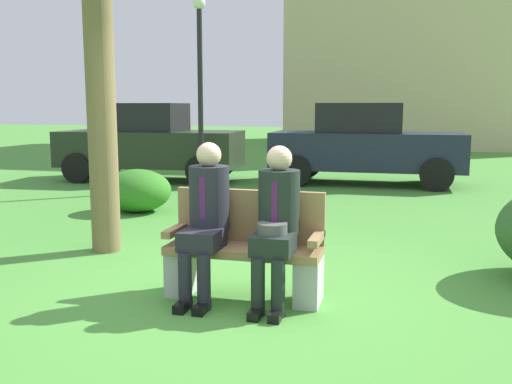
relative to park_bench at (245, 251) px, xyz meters
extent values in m
plane|color=#478D37|center=(-0.04, -0.04, -0.39)|extent=(80.00, 80.00, 0.00)
cube|color=#99754C|center=(0.00, -0.05, 0.02)|extent=(1.31, 0.44, 0.07)
cube|color=#99754C|center=(0.00, 0.14, 0.28)|extent=(1.31, 0.06, 0.45)
cube|color=#99754C|center=(-0.61, -0.05, 0.16)|extent=(0.08, 0.44, 0.06)
cube|color=#99754C|center=(0.61, -0.05, 0.16)|extent=(0.08, 0.44, 0.06)
cube|color=#B9B9B9|center=(-0.55, -0.05, -0.20)|extent=(0.20, 0.37, 0.38)
cube|color=#B9B9B9|center=(0.55, -0.05, -0.20)|extent=(0.20, 0.37, 0.38)
cube|color=#23232D|center=(-0.31, -0.22, 0.14)|extent=(0.32, 0.38, 0.16)
cylinder|color=#23232D|center=(-0.39, -0.41, -0.17)|extent=(0.11, 0.11, 0.45)
cylinder|color=#23232D|center=(-0.23, -0.41, -0.17)|extent=(0.11, 0.11, 0.45)
cube|color=black|center=(-0.39, -0.47, -0.36)|extent=(0.09, 0.22, 0.07)
cube|color=black|center=(-0.23, -0.47, -0.36)|extent=(0.09, 0.22, 0.07)
cylinder|color=#23232D|center=(-0.31, -0.03, 0.45)|extent=(0.34, 0.34, 0.53)
cube|color=#4C1951|center=(-0.31, -0.19, 0.47)|extent=(0.05, 0.01, 0.34)
sphere|color=beige|center=(-0.31, -0.03, 0.82)|extent=(0.21, 0.21, 0.21)
cube|color=#1E2823|center=(0.30, -0.22, 0.14)|extent=(0.32, 0.38, 0.16)
cylinder|color=#1E2823|center=(0.22, -0.41, -0.17)|extent=(0.11, 0.11, 0.45)
cylinder|color=#1E2823|center=(0.38, -0.41, -0.17)|extent=(0.11, 0.11, 0.45)
cube|color=black|center=(0.22, -0.47, -0.36)|extent=(0.09, 0.22, 0.07)
cube|color=black|center=(0.38, -0.47, -0.36)|extent=(0.09, 0.22, 0.07)
cylinder|color=#1E2823|center=(0.30, -0.03, 0.45)|extent=(0.34, 0.34, 0.52)
cube|color=#4C1951|center=(0.30, -0.19, 0.47)|extent=(0.05, 0.01, 0.33)
sphere|color=beige|center=(0.30, -0.03, 0.80)|extent=(0.21, 0.21, 0.21)
cylinder|color=#4F4F4F|center=(0.29, -0.24, 0.26)|extent=(0.24, 0.24, 0.09)
cylinder|color=brown|center=(-1.94, 1.09, 1.76)|extent=(0.32, 0.32, 4.30)
ellipsoid|color=#327A23|center=(-2.69, 3.37, -0.06)|extent=(1.05, 0.97, 0.66)
cube|color=#232D1E|center=(-4.11, 6.91, 0.31)|extent=(4.00, 1.82, 0.76)
cube|color=black|center=(-4.26, 6.90, 0.99)|extent=(1.79, 1.47, 0.60)
cylinder|color=black|center=(-2.81, 7.78, -0.07)|extent=(0.65, 0.18, 0.64)
cylinder|color=black|center=(-2.70, 6.23, -0.07)|extent=(0.65, 0.18, 0.64)
cylinder|color=black|center=(-5.53, 7.60, -0.07)|extent=(0.65, 0.18, 0.64)
cylinder|color=black|center=(-5.42, 6.04, -0.07)|extent=(0.65, 0.18, 0.64)
cube|color=#1E2338|center=(0.50, 7.49, 0.31)|extent=(3.92, 1.61, 0.76)
cube|color=black|center=(0.35, 7.49, 0.99)|extent=(1.72, 1.38, 0.60)
cylinder|color=black|center=(1.86, 8.29, -0.07)|extent=(0.64, 0.15, 0.64)
cylinder|color=black|center=(1.88, 6.73, -0.07)|extent=(0.64, 0.15, 0.64)
cylinder|color=black|center=(-0.87, 8.25, -0.07)|extent=(0.64, 0.15, 0.64)
cylinder|color=black|center=(-0.85, 6.69, -0.07)|extent=(0.64, 0.15, 0.64)
cylinder|color=black|center=(-2.57, 5.89, 1.31)|extent=(0.10, 0.10, 3.42)
sphere|color=white|center=(-2.57, 5.89, 3.14)|extent=(0.24, 0.24, 0.24)
cube|color=#CDBD8D|center=(1.79, 21.30, 5.26)|extent=(10.23, 8.50, 11.30)
camera|label=1|loc=(1.28, -4.50, 1.21)|focal=39.75mm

